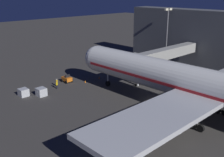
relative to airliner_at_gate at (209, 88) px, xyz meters
The scene contains 11 objects.
ground_plane 11.87m from the airliner_at_gate, 90.00° to the right, with size 320.00×320.00×0.00m, color #383533.
airliner_at_gate is the anchor object (origin of this frame).
jet_bridge 23.47m from the airliner_at_gate, 124.23° to the right, with size 24.92×3.40×7.41m.
apron_floodlight_mast 36.96m from the airliner_at_gate, 133.90° to the right, with size 2.90×0.50×16.06m.
baggage_tug_lead 33.47m from the airliner_at_gate, 81.04° to the right, with size 1.86×2.43×1.95m.
baggage_container_near_belt 35.98m from the airliner_at_gate, 61.89° to the right, with size 1.76×1.89×1.57m, color #B7BABF.
baggage_container_mid_row 32.60m from the airliner_at_gate, 64.08° to the right, with size 1.78×1.89×1.69m, color #B7BABF.
ground_crew_near_nose_gear 33.19m from the airliner_at_gate, 74.88° to the right, with size 0.40×0.40×1.79m.
ground_crew_marshaller_fwd 32.15m from the airliner_at_gate, 72.72° to the right, with size 0.40×0.40×1.82m.
traffic_cone_nose_port 30.06m from the airliner_at_gate, 94.27° to the right, with size 0.36×0.36×0.55m, color orange.
traffic_cone_nose_starboard 30.06m from the airliner_at_gate, 85.73° to the right, with size 0.36×0.36×0.55m, color orange.
Camera 1 is at (40.11, 29.60, 20.81)m, focal length 43.94 mm.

